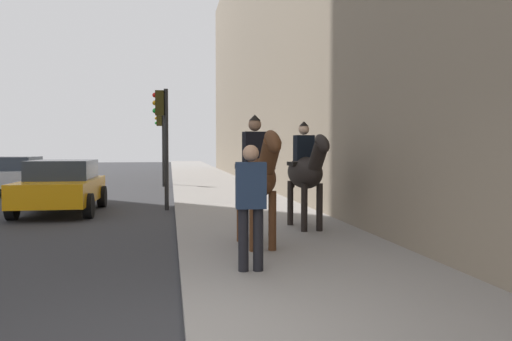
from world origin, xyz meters
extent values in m
cube|color=gray|center=(0.00, -1.86, 0.06)|extent=(120.00, 3.71, 0.12)
ellipsoid|color=#4C2B16|center=(4.04, -1.30, 1.28)|extent=(1.55, 0.70, 0.66)
cylinder|color=#4C2B16|center=(3.61, -1.50, 0.60)|extent=(0.13, 0.13, 0.96)
cylinder|color=#4C2B16|center=(3.58, -1.18, 0.60)|extent=(0.13, 0.13, 0.96)
cylinder|color=#4C2B16|center=(4.51, -1.42, 0.60)|extent=(0.13, 0.13, 0.96)
cylinder|color=#4C2B16|center=(4.48, -1.10, 0.60)|extent=(0.13, 0.13, 0.96)
cylinder|color=#4C2B16|center=(3.27, -1.37, 1.63)|extent=(0.66, 0.34, 0.68)
ellipsoid|color=#4C2B16|center=(3.07, -1.39, 1.88)|extent=(0.64, 0.28, 0.49)
cylinder|color=black|center=(4.75, -1.23, 1.18)|extent=(0.29, 0.13, 0.55)
cube|color=black|center=(4.09, -1.29, 1.46)|extent=(0.49, 0.64, 0.08)
cube|color=black|center=(4.09, -1.29, 1.78)|extent=(0.31, 0.40, 0.55)
sphere|color=#8C664C|center=(4.09, -1.29, 2.17)|extent=(0.22, 0.22, 0.22)
cone|color=black|center=(4.09, -1.29, 2.29)|extent=(0.22, 0.22, 0.10)
ellipsoid|color=black|center=(5.74, -2.62, 1.27)|extent=(1.54, 0.67, 0.66)
cylinder|color=black|center=(5.30, -2.81, 0.60)|extent=(0.13, 0.13, 0.95)
cylinder|color=black|center=(5.28, -2.49, 0.60)|extent=(0.13, 0.13, 0.95)
cylinder|color=black|center=(6.20, -2.74, 0.60)|extent=(0.13, 0.13, 0.95)
cylinder|color=black|center=(6.18, -2.42, 0.60)|extent=(0.13, 0.13, 0.95)
cylinder|color=black|center=(4.97, -2.67, 1.62)|extent=(0.65, 0.33, 0.68)
ellipsoid|color=black|center=(4.76, -2.69, 1.87)|extent=(0.64, 0.26, 0.49)
cylinder|color=black|center=(6.45, -2.56, 1.17)|extent=(0.29, 0.12, 0.55)
cube|color=black|center=(5.79, -2.61, 1.45)|extent=(0.48, 0.63, 0.08)
cube|color=black|center=(5.79, -2.61, 1.77)|extent=(0.31, 0.40, 0.55)
sphere|color=#D8AD8C|center=(5.79, -2.61, 2.16)|extent=(0.22, 0.22, 0.22)
cone|color=black|center=(5.79, -2.61, 2.28)|extent=(0.21, 0.21, 0.10)
cylinder|color=black|center=(2.32, -0.84, 0.54)|extent=(0.14, 0.14, 0.85)
cylinder|color=black|center=(2.31, -1.04, 0.54)|extent=(0.14, 0.14, 0.85)
cube|color=#1E2D47|center=(2.31, -0.94, 1.28)|extent=(0.29, 0.42, 0.62)
sphere|color=tan|center=(2.31, -0.94, 1.71)|extent=(0.22, 0.22, 0.22)
cube|color=#B7BABF|center=(16.68, 6.04, 0.62)|extent=(3.85, 1.85, 0.60)
cube|color=#262D38|center=(16.45, 6.05, 1.18)|extent=(1.97, 1.60, 0.52)
cylinder|color=black|center=(17.88, 6.90, 0.32)|extent=(0.64, 0.23, 0.64)
cylinder|color=black|center=(17.84, 5.13, 0.32)|extent=(0.64, 0.23, 0.64)
cylinder|color=black|center=(15.48, 5.19, 0.32)|extent=(0.64, 0.23, 0.64)
cube|color=orange|center=(10.05, 3.05, 0.62)|extent=(3.99, 1.83, 0.60)
cube|color=#262D38|center=(10.29, 3.05, 1.18)|extent=(2.10, 1.60, 0.52)
cylinder|color=black|center=(8.81, 2.16, 0.32)|extent=(0.64, 0.22, 0.64)
cylinder|color=black|center=(8.82, 3.96, 0.32)|extent=(0.64, 0.22, 0.64)
cylinder|color=black|center=(11.28, 2.14, 0.32)|extent=(0.64, 0.22, 0.64)
cylinder|color=black|center=(11.29, 3.95, 0.32)|extent=(0.64, 0.22, 0.64)
cylinder|color=black|center=(10.21, 0.22, 1.73)|extent=(0.12, 0.12, 3.45)
cube|color=#2D280C|center=(10.21, 0.40, 3.05)|extent=(0.20, 0.24, 0.70)
sphere|color=red|center=(10.21, 0.53, 3.27)|extent=(0.14, 0.14, 0.14)
sphere|color=orange|center=(10.21, 0.53, 3.05)|extent=(0.14, 0.14, 0.14)
sphere|color=green|center=(10.21, 0.53, 2.83)|extent=(0.14, 0.14, 0.14)
cylinder|color=black|center=(19.14, 0.41, 1.77)|extent=(0.12, 0.12, 3.54)
cube|color=#2D280C|center=(19.14, 0.59, 3.14)|extent=(0.20, 0.24, 0.70)
sphere|color=red|center=(19.14, 0.72, 3.36)|extent=(0.14, 0.14, 0.14)
sphere|color=orange|center=(19.14, 0.72, 3.14)|extent=(0.14, 0.14, 0.14)
sphere|color=green|center=(19.14, 0.72, 2.92)|extent=(0.14, 0.14, 0.14)
camera|label=1|loc=(-4.31, 0.13, 1.78)|focal=35.28mm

